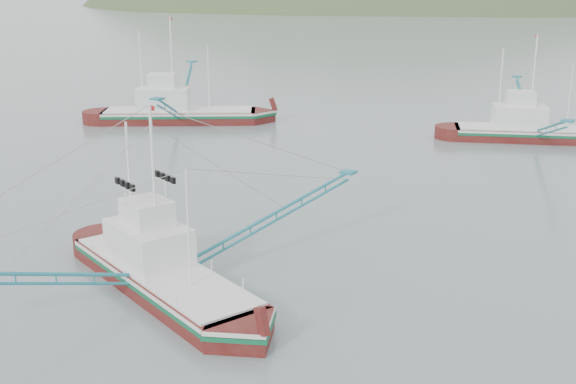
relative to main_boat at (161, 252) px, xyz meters
The scene contains 5 objects.
ground 3.40m from the main_boat, 41.04° to the left, with size 1200.00×1200.00×0.00m, color slate.
main_boat is the anchor object (origin of this frame).
bg_boat_far 43.71m from the main_boat, 81.71° to the left, with size 14.44×24.36×10.34m.
bg_boat_left 42.34m from the main_boat, 129.52° to the left, with size 20.27×25.64×11.49m.
headland_left 403.21m from the main_boat, 116.18° to the left, with size 448.00×308.00×210.00m, color #394E28.
Camera 1 is at (19.84, -25.45, 14.14)m, focal length 45.00 mm.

